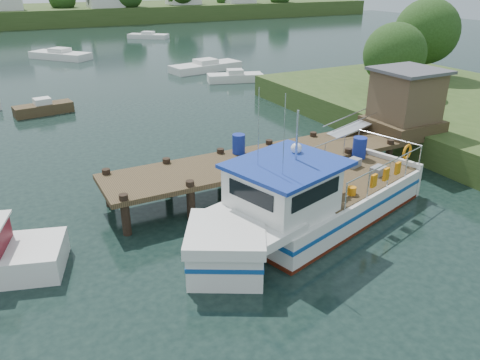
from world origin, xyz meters
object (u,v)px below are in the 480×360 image
moored_b (235,77)px  moored_far (148,36)px  moored_c (206,66)px  lobster_boat (307,204)px  moored_rowboat (43,108)px  moored_d (60,55)px  dock (365,121)px

moored_b → moored_far: bearing=67.6°
moored_c → moored_far: bearing=85.5°
lobster_boat → moored_rowboat: 21.87m
moored_rowboat → moored_far: bearing=85.1°
moored_far → moored_d: size_ratio=0.83×
moored_far → moored_b: moored_b is taller
dock → moored_b: bearing=80.4°
moored_b → moored_d: (-11.65, 19.35, 0.05)m
lobster_boat → moored_rowboat: lobster_boat is taller
moored_d → moored_far: bearing=33.0°
lobster_boat → moored_rowboat: (-6.63, 20.83, -0.60)m
dock → moored_far: (5.72, 52.06, -1.88)m
moored_rowboat → moored_d: size_ratio=0.56×
moored_b → moored_c: bearing=74.4°
dock → moored_d: bearing=101.8°
lobster_boat → moored_d: bearing=76.8°
moored_c → moored_d: bearing=130.9°
moored_b → moored_d: moored_d is taller
moored_far → moored_b: bearing=-70.0°
dock → moored_c: dock is taller
moored_rowboat → moored_far: (18.38, 35.16, -0.04)m
lobster_boat → moored_c: 31.07m
dock → moored_d: size_ratio=2.42×
moored_d → moored_b: bearing=-68.1°
lobster_boat → moored_b: (9.42, 24.00, -0.61)m
dock → moored_d: (-8.27, 39.43, -1.80)m
moored_rowboat → moored_d: moored_d is taller
moored_rowboat → moored_c: size_ratio=0.53×
moored_rowboat → dock: bearing=-30.4°
moored_d → moored_c: bearing=-59.3°
dock → moored_rowboat: 21.20m
moored_c → lobster_boat: bearing=-106.0°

